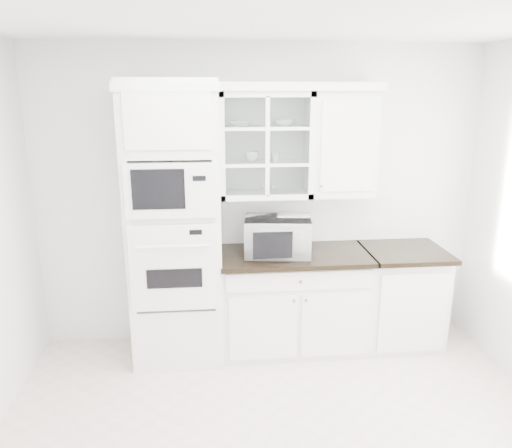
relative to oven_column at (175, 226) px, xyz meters
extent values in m
cube|color=white|center=(0.75, 0.32, 0.15)|extent=(4.00, 0.02, 2.70)
cube|color=white|center=(0.75, -1.42, 1.49)|extent=(4.00, 3.50, 0.02)
cube|color=white|center=(0.00, 0.01, 0.00)|extent=(0.76, 0.65, 2.40)
cube|color=white|center=(0.00, -0.33, -0.26)|extent=(0.70, 0.03, 0.72)
cube|color=black|center=(0.00, -0.35, -0.34)|extent=(0.44, 0.01, 0.16)
cube|color=white|center=(0.00, -0.33, 0.37)|extent=(0.70, 0.03, 0.43)
cube|color=black|center=(-0.09, -0.35, 0.39)|extent=(0.40, 0.01, 0.31)
cube|color=white|center=(1.03, 0.03, -0.76)|extent=(1.30, 0.60, 0.88)
cube|color=black|center=(1.03, 0.00, -0.30)|extent=(1.32, 0.67, 0.04)
cube|color=white|center=(2.03, 0.03, -0.76)|extent=(0.70, 0.60, 0.88)
cube|color=black|center=(2.03, 0.00, -0.30)|extent=(0.72, 0.67, 0.04)
cube|color=white|center=(0.78, 0.17, 0.65)|extent=(0.80, 0.33, 0.90)
cube|color=white|center=(0.78, 0.17, 0.50)|extent=(0.74, 0.29, 0.02)
cube|color=white|center=(0.78, 0.17, 0.80)|extent=(0.74, 0.29, 0.02)
cube|color=white|center=(1.46, 0.17, 0.65)|extent=(0.55, 0.33, 0.90)
cube|color=white|center=(0.68, 0.14, 1.14)|extent=(2.14, 0.38, 0.07)
imported|color=white|center=(0.87, 0.02, -0.12)|extent=(0.62, 0.53, 0.33)
imported|color=white|center=(0.58, 0.16, 0.83)|extent=(0.24, 0.24, 0.05)
imported|color=white|center=(0.95, 0.18, 0.84)|extent=(0.18, 0.18, 0.05)
imported|color=white|center=(0.67, 0.16, 0.55)|extent=(0.14, 0.14, 0.09)
imported|color=white|center=(0.87, 0.16, 0.55)|extent=(0.11, 0.11, 0.08)
camera|label=1|loc=(0.30, -4.09, 1.15)|focal=35.00mm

